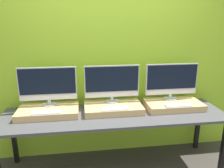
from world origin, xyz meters
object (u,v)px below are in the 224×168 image
monitor_left (48,85)px  monitor_right (172,80)px  monitor_center (112,83)px  keyboard_right (178,105)px  keyboard_center (115,109)px  keyboard_left (46,112)px

monitor_left → monitor_right: (1.50, 0.00, 0.00)m
monitor_center → keyboard_right: 0.83m
monitor_right → monitor_left: bearing=180.0°
monitor_center → monitor_right: 0.75m
monitor_center → keyboard_right: size_ratio=2.10×
keyboard_center → monitor_center: bearing=90.0°
keyboard_center → monitor_right: size_ratio=0.48×
monitor_left → monitor_right: size_ratio=1.00×
monitor_right → keyboard_right: monitor_right is taller
keyboard_center → keyboard_right: same height
keyboard_center → monitor_right: 0.83m
keyboard_center → monitor_right: (0.75, 0.24, 0.24)m
monitor_center → keyboard_center: 0.34m
keyboard_center → keyboard_right: bearing=0.0°
monitor_left → keyboard_right: 1.54m
keyboard_right → keyboard_left: bearing=180.0°
monitor_center → monitor_right: bearing=0.0°
keyboard_left → keyboard_right: (1.50, 0.00, 0.00)m
keyboard_right → monitor_left: bearing=170.9°
keyboard_right → monitor_right: bearing=90.0°
keyboard_left → keyboard_center: bearing=0.0°
keyboard_center → keyboard_left: bearing=180.0°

